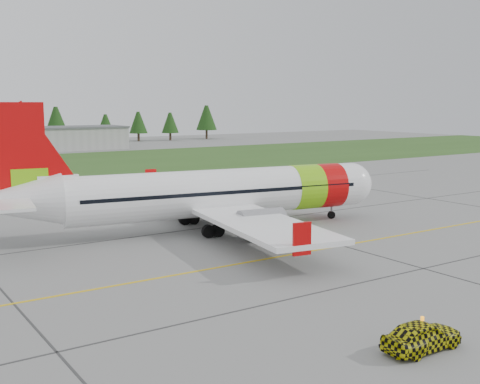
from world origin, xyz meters
TOP-DOWN VIEW (x-y plane):
  - ground at (0.00, 0.00)m, footprint 320.00×320.00m
  - aircraft at (4.69, 19.02)m, footprint 36.94×34.43m
  - follow_me_car at (-1.10, -8.99)m, footprint 1.43×1.68m
  - taxi_guideline at (0.00, 8.00)m, footprint 120.00×0.25m
  - hangar_east at (25.00, 118.00)m, footprint 24.00×12.00m

SIDE VIEW (x-z plane):
  - ground at x=0.00m, z-range 0.00..0.00m
  - taxi_guideline at x=0.00m, z-range 0.00..0.02m
  - follow_me_car at x=-1.10m, z-range 0.00..4.14m
  - hangar_east at x=25.00m, z-range 0.00..5.20m
  - aircraft at x=4.69m, z-range -2.38..8.86m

